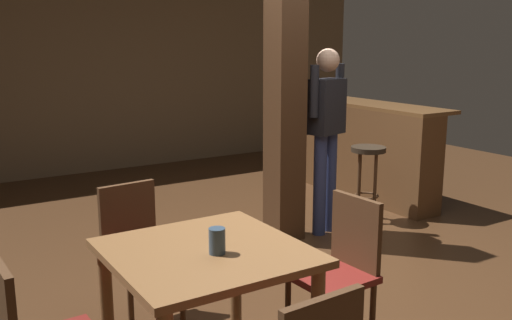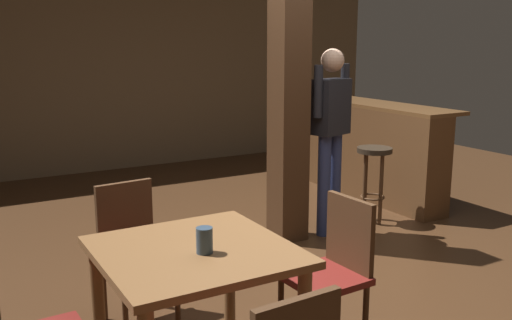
# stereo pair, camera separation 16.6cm
# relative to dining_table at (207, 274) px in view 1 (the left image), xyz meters

# --- Properties ---
(ground_plane) EXTENTS (10.80, 10.80, 0.00)m
(ground_plane) POSITION_rel_dining_table_xyz_m (1.41, 0.86, -0.64)
(ground_plane) COLOR #422816
(wall_back) EXTENTS (8.00, 0.10, 2.80)m
(wall_back) POSITION_rel_dining_table_xyz_m (1.41, 5.36, 0.76)
(wall_back) COLOR #756047
(wall_back) RESTS_ON ground_plane
(pillar) EXTENTS (0.28, 0.28, 2.80)m
(pillar) POSITION_rel_dining_table_xyz_m (1.67, 1.70, 0.76)
(pillar) COLOR #422816
(pillar) RESTS_ON ground_plane
(dining_table) EXTENTS (0.94, 0.94, 0.77)m
(dining_table) POSITION_rel_dining_table_xyz_m (0.00, 0.00, 0.00)
(dining_table) COLOR brown
(dining_table) RESTS_ON ground_plane
(chair_north) EXTENTS (0.46, 0.46, 0.89)m
(chair_north) POSITION_rel_dining_table_xyz_m (-0.04, 0.89, -0.13)
(chair_north) COLOR maroon
(chair_north) RESTS_ON ground_plane
(chair_east) EXTENTS (0.44, 0.44, 0.89)m
(chair_east) POSITION_rel_dining_table_xyz_m (0.87, -0.01, -0.13)
(chair_east) COLOR maroon
(chair_east) RESTS_ON ground_plane
(napkin_cup) EXTENTS (0.08, 0.08, 0.13)m
(napkin_cup) POSITION_rel_dining_table_xyz_m (0.02, -0.08, 0.20)
(napkin_cup) COLOR #33475B
(napkin_cup) RESTS_ON dining_table
(standing_person) EXTENTS (0.47, 0.28, 1.72)m
(standing_person) POSITION_rel_dining_table_xyz_m (2.08, 1.63, 0.36)
(standing_person) COLOR black
(standing_person) RESTS_ON ground_plane
(bar_counter) EXTENTS (0.56, 1.98, 1.09)m
(bar_counter) POSITION_rel_dining_table_xyz_m (3.27, 2.37, -0.09)
(bar_counter) COLOR brown
(bar_counter) RESTS_ON ground_plane
(bar_stool_near) EXTENTS (0.34, 0.34, 0.76)m
(bar_stool_near) POSITION_rel_dining_table_xyz_m (2.67, 1.68, -0.07)
(bar_stool_near) COLOR #2D2319
(bar_stool_near) RESTS_ON ground_plane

